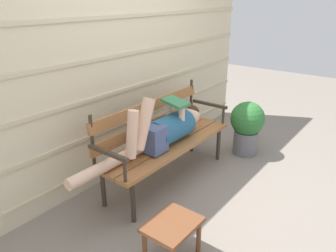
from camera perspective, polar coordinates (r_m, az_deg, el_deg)
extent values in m
plane|color=gray|center=(3.47, 1.68, -9.98)|extent=(12.00, 12.00, 0.00)
cube|color=beige|center=(3.44, -7.74, 12.45)|extent=(4.51, 0.06, 2.55)
cube|color=beige|center=(3.76, -6.51, -4.29)|extent=(4.51, 0.02, 0.04)
cube|color=beige|center=(3.61, -6.76, 0.92)|extent=(4.51, 0.02, 0.04)
cube|color=beige|center=(3.50, -7.03, 6.50)|extent=(4.51, 0.02, 0.04)
cube|color=beige|center=(3.42, -7.31, 12.41)|extent=(4.51, 0.02, 0.04)
cube|color=beige|center=(3.38, -7.62, 18.52)|extent=(4.51, 0.02, 0.04)
cube|color=#9E6638|center=(3.25, 2.24, -3.89)|extent=(1.66, 0.15, 0.04)
cube|color=#9E6638|center=(3.33, 0.00, -3.16)|extent=(1.66, 0.15, 0.04)
cube|color=#9E6638|center=(3.43, -2.13, -2.46)|extent=(1.66, 0.15, 0.04)
cube|color=#9E6638|center=(3.41, -3.15, 0.08)|extent=(1.59, 0.05, 0.11)
cube|color=#9E6638|center=(3.34, -3.23, 3.44)|extent=(1.59, 0.05, 0.11)
cylinder|color=#382D23|center=(2.89, -13.09, -2.45)|extent=(0.03, 0.03, 0.46)
cylinder|color=#382D23|center=(3.95, 4.04, 4.78)|extent=(0.03, 0.03, 0.46)
cylinder|color=#382D23|center=(2.86, -6.13, -13.05)|extent=(0.04, 0.04, 0.40)
cylinder|color=#382D23|center=(3.89, 8.78, -3.13)|extent=(0.04, 0.04, 0.40)
cylinder|color=#382D23|center=(3.09, -11.26, -10.44)|extent=(0.04, 0.04, 0.40)
cylinder|color=#382D23|center=(4.07, 4.19, -1.79)|extent=(0.04, 0.04, 0.40)
cube|color=#382D23|center=(2.71, -10.47, -4.66)|extent=(0.04, 0.45, 0.03)
cylinder|color=#382D23|center=(2.63, -7.55, -7.76)|extent=(0.03, 0.03, 0.20)
cube|color=#382D23|center=(3.88, 7.29, 3.80)|extent=(0.04, 0.45, 0.03)
cylinder|color=#382D23|center=(3.83, 9.62, 1.82)|extent=(0.03, 0.03, 0.20)
cylinder|color=#23567A|center=(3.31, 0.50, -0.41)|extent=(0.49, 0.28, 0.28)
cube|color=#475684|center=(3.09, -2.94, -2.13)|extent=(0.20, 0.26, 0.25)
sphere|color=beige|center=(3.57, 4.06, 1.81)|extent=(0.19, 0.19, 0.19)
sphere|color=#382314|center=(3.58, 4.25, 2.40)|extent=(0.16, 0.16, 0.16)
cylinder|color=beige|center=(2.85, -4.26, 0.40)|extent=(0.27, 0.11, 0.47)
cylinder|color=beige|center=(2.77, -6.30, -1.47)|extent=(0.15, 0.09, 0.43)
cylinder|color=beige|center=(2.85, -10.37, -6.59)|extent=(0.83, 0.10, 0.10)
cylinder|color=beige|center=(3.27, 2.41, 1.64)|extent=(0.06, 0.06, 0.24)
cylinder|color=beige|center=(3.36, 0.18, 2.22)|extent=(0.06, 0.06, 0.24)
cube|color=#337A4C|center=(3.27, 1.30, 4.20)|extent=(0.20, 0.27, 0.07)
cube|color=brown|center=(2.46, 0.76, -16.84)|extent=(0.41, 0.32, 0.03)
cylinder|color=brown|center=(2.61, 5.38, -18.69)|extent=(0.04, 0.04, 0.28)
cylinder|color=brown|center=(2.53, -4.09, -20.25)|extent=(0.04, 0.04, 0.28)
cylinder|color=brown|center=(2.72, 0.67, -16.63)|extent=(0.04, 0.04, 0.28)
cylinder|color=slate|center=(4.14, 13.34, -2.74)|extent=(0.30, 0.30, 0.29)
sphere|color=#2D7033|center=(4.02, 13.72, 1.26)|extent=(0.41, 0.41, 0.41)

